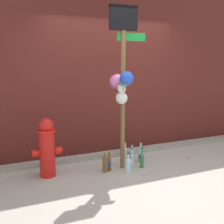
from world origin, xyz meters
name	(u,v)px	position (x,y,z in m)	size (l,w,h in m)	color
ground_plane	(144,175)	(0.00, 0.00, 0.00)	(14.00, 14.00, 0.00)	#ADA899
building_wall	(108,62)	(0.00, 1.41, 1.71)	(10.00, 0.20, 3.42)	#561E19
curb_strip	(118,153)	(0.00, 0.98, 0.04)	(8.00, 0.12, 0.08)	gray
memorial_post	(122,73)	(-0.20, 0.38, 1.54)	(0.59, 0.50, 2.54)	brown
fire_hydrant	(47,147)	(-1.36, 0.55, 0.46)	(0.44, 0.27, 0.90)	red
bottle_0	(105,164)	(-0.51, 0.35, 0.14)	(0.07, 0.07, 0.34)	brown
bottle_1	(109,163)	(-0.42, 0.37, 0.13)	(0.06, 0.06, 0.34)	brown
bottle_2	(132,160)	(-0.01, 0.38, 0.12)	(0.06, 0.06, 0.31)	#B2DBEA
bottle_3	(128,165)	(-0.18, 0.19, 0.13)	(0.08, 0.08, 0.32)	#B2DBEA
bottle_4	(141,155)	(0.23, 0.53, 0.13)	(0.07, 0.07, 0.34)	#93CCE0
bottle_5	(132,156)	(0.06, 0.54, 0.13)	(0.08, 0.08, 0.34)	#93CCE0
bottle_6	(142,160)	(0.12, 0.29, 0.13)	(0.07, 0.07, 0.35)	#337038
bottle_7	(125,155)	(-0.04, 0.57, 0.14)	(0.06, 0.06, 0.38)	silver
litter_0	(107,157)	(-0.20, 0.99, 0.00)	(0.10, 0.08, 0.01)	tan
litter_1	(18,170)	(-1.76, 0.99, 0.00)	(0.16, 0.07, 0.01)	silver
litter_2	(188,157)	(1.12, 0.38, 0.00)	(0.10, 0.04, 0.01)	#8C99B2
litter_3	(144,175)	(0.00, 0.01, 0.00)	(0.07, 0.11, 0.01)	#8C99B2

